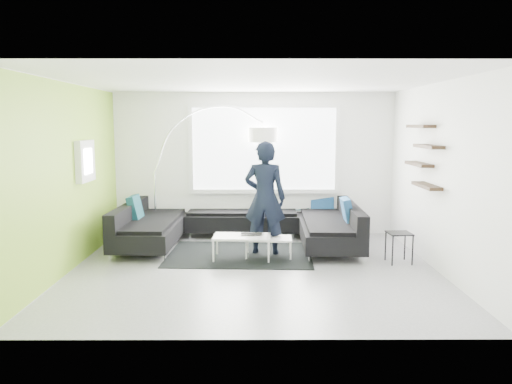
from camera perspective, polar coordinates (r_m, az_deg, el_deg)
ground at (r=7.66m, az=-0.24°, el=-8.80°), size 5.50×5.50×0.00m
room_shell at (r=7.56m, az=0.04°, el=4.92°), size 5.54×5.04×2.82m
sectional_sofa at (r=9.06m, az=-1.83°, el=-3.61°), size 4.24×2.70×0.90m
rug at (r=8.47m, az=-1.86°, el=-7.13°), size 2.46×1.84×0.01m
coffee_table at (r=8.23m, az=-0.06°, el=-6.23°), size 1.22×0.75×0.39m
arc_lamp at (r=9.66m, az=-11.52°, el=2.17°), size 2.36×0.72×2.53m
side_table at (r=8.26m, az=16.01°, el=-6.13°), size 0.38×0.38×0.49m
person at (r=8.36m, az=1.02°, el=-0.69°), size 0.84×0.68×1.91m
laptop at (r=8.11m, az=-0.56°, el=-4.92°), size 0.38×0.27×0.03m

